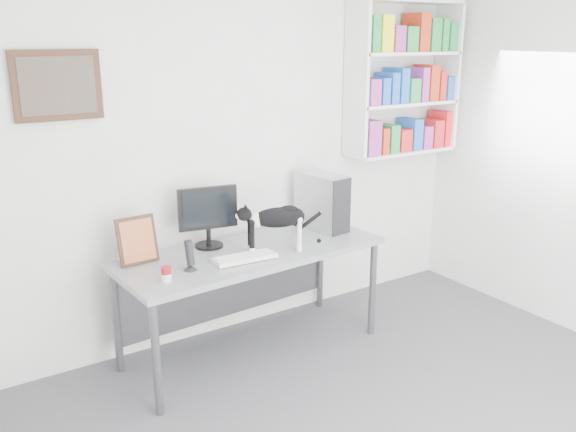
{
  "coord_description": "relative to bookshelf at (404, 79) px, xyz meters",
  "views": [
    {
      "loc": [
        -2.17,
        -1.89,
        2.18
      ],
      "look_at": [
        0.06,
        1.53,
        0.98
      ],
      "focal_mm": 38.0,
      "sensor_mm": 36.0,
      "label": 1
    }
  ],
  "objects": [
    {
      "name": "bookshelf",
      "position": [
        0.0,
        0.0,
        0.0
      ],
      "size": [
        1.03,
        0.28,
        1.24
      ],
      "primitive_type": "cube",
      "color": "silver",
      "rests_on": "room"
    },
    {
      "name": "desk",
      "position": [
        -1.63,
        -0.29,
        -1.46
      ],
      "size": [
        1.89,
        0.83,
        0.77
      ],
      "primitive_type": "cube",
      "rotation": [
        0.0,
        0.0,
        0.06
      ],
      "color": "gray",
      "rests_on": "room"
    },
    {
      "name": "keyboard",
      "position": [
        -1.76,
        -0.44,
        -1.06
      ],
      "size": [
        0.43,
        0.19,
        0.03
      ],
      "primitive_type": "cube",
      "rotation": [
        0.0,
        0.0,
        -0.07
      ],
      "color": "silver",
      "rests_on": "desk"
    },
    {
      "name": "monitor",
      "position": [
        -1.84,
        -0.07,
        -0.86
      ],
      "size": [
        0.44,
        0.27,
        0.44
      ],
      "primitive_type": "cube",
      "rotation": [
        0.0,
        0.0,
        -0.18
      ],
      "color": "black",
      "rests_on": "desk"
    },
    {
      "name": "cat",
      "position": [
        -1.5,
        -0.42,
        -0.92
      ],
      "size": [
        0.55,
        0.3,
        0.33
      ],
      "primitive_type": null,
      "rotation": [
        0.0,
        0.0,
        -0.33
      ],
      "color": "black",
      "rests_on": "desk"
    },
    {
      "name": "leaning_print",
      "position": [
        -2.36,
        -0.11,
        -0.92
      ],
      "size": [
        0.26,
        0.12,
        0.32
      ],
      "primitive_type": "cube",
      "rotation": [
        0.0,
        0.0,
        0.06
      ],
      "color": "#3F1F14",
      "rests_on": "desk"
    },
    {
      "name": "pc_tower",
      "position": [
        -0.93,
        -0.16,
        -0.86
      ],
      "size": [
        0.23,
        0.44,
        0.43
      ],
      "primitive_type": "cube",
      "rotation": [
        0.0,
        0.0,
        0.11
      ],
      "color": "#BABBBF",
      "rests_on": "desk"
    },
    {
      "name": "room",
      "position": [
        -1.4,
        -1.85,
        -0.5
      ],
      "size": [
        4.01,
        4.01,
        2.7
      ],
      "color": "#4A4B4F",
      "rests_on": "ground"
    },
    {
      "name": "wall_art",
      "position": [
        -2.7,
        0.12,
        0.05
      ],
      "size": [
        0.52,
        0.04,
        0.42
      ],
      "primitive_type": "cube",
      "color": "#3F1F14",
      "rests_on": "room"
    },
    {
      "name": "soup_can",
      "position": [
        -2.33,
        -0.5,
        -1.03
      ],
      "size": [
        0.07,
        0.07,
        0.09
      ],
      "primitive_type": "cylinder",
      "rotation": [
        0.0,
        0.0,
        0.17
      ],
      "color": "#A40E18",
      "rests_on": "desk"
    },
    {
      "name": "speaker",
      "position": [
        -2.13,
        -0.41,
        -0.98
      ],
      "size": [
        0.11,
        0.11,
        0.2
      ],
      "primitive_type": "cylinder",
      "rotation": [
        0.0,
        0.0,
        0.32
      ],
      "color": "black",
      "rests_on": "desk"
    }
  ]
}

